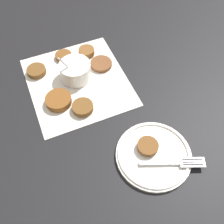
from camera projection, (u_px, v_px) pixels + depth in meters
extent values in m
plane|color=black|center=(70.00, 81.00, 0.90)|extent=(4.00, 4.00, 0.00)
cube|color=silver|center=(78.00, 82.00, 0.89)|extent=(0.40, 0.38, 0.00)
cylinder|color=white|center=(75.00, 70.00, 0.88)|extent=(0.10, 0.10, 0.06)
cylinder|color=#C65123|center=(75.00, 72.00, 0.89)|extent=(0.09, 0.09, 0.03)
cone|color=white|center=(82.00, 75.00, 0.84)|extent=(0.02, 0.02, 0.02)
cylinder|color=silver|center=(68.00, 66.00, 0.84)|extent=(0.01, 0.05, 0.10)
cylinder|color=brown|center=(83.00, 107.00, 0.82)|extent=(0.07, 0.07, 0.02)
cylinder|color=brown|center=(36.00, 71.00, 0.91)|extent=(0.07, 0.07, 0.02)
cylinder|color=brown|center=(102.00, 64.00, 0.93)|extent=(0.08, 0.08, 0.01)
cylinder|color=brown|center=(58.00, 100.00, 0.83)|extent=(0.08, 0.08, 0.02)
cylinder|color=brown|center=(87.00, 52.00, 0.96)|extent=(0.06, 0.06, 0.02)
cylinder|color=brown|center=(64.00, 56.00, 0.95)|extent=(0.06, 0.06, 0.01)
cylinder|color=white|center=(153.00, 155.00, 0.74)|extent=(0.21, 0.21, 0.01)
torus|color=white|center=(154.00, 154.00, 0.73)|extent=(0.20, 0.20, 0.01)
cylinder|color=brown|center=(148.00, 146.00, 0.73)|extent=(0.06, 0.06, 0.01)
cube|color=silver|center=(160.00, 163.00, 0.71)|extent=(0.07, 0.10, 0.00)
cube|color=silver|center=(192.00, 162.00, 0.71)|extent=(0.06, 0.07, 0.00)
cube|color=black|center=(193.00, 165.00, 0.70)|extent=(0.03, 0.05, 0.00)
cube|color=black|center=(193.00, 162.00, 0.71)|extent=(0.03, 0.05, 0.00)
cube|color=black|center=(192.00, 160.00, 0.71)|extent=(0.03, 0.05, 0.00)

